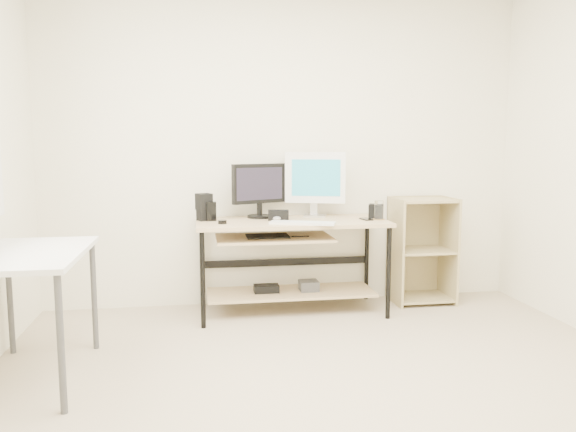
% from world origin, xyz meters
% --- Properties ---
extents(room, '(4.01, 4.01, 2.62)m').
position_xyz_m(room, '(-0.14, 0.04, 1.32)').
color(room, '#BCAC91').
rests_on(room, ground).
extents(desk, '(1.50, 0.65, 0.75)m').
position_xyz_m(desk, '(-0.03, 1.66, 0.54)').
color(desk, tan).
rests_on(desk, ground).
extents(side_table, '(0.60, 1.00, 0.75)m').
position_xyz_m(side_table, '(-1.68, 0.60, 0.67)').
color(side_table, white).
rests_on(side_table, ground).
extents(shelf_unit, '(0.50, 0.40, 0.90)m').
position_xyz_m(shelf_unit, '(1.15, 1.82, 0.45)').
color(shelf_unit, tan).
rests_on(shelf_unit, ground).
extents(black_monitor, '(0.46, 0.24, 0.44)m').
position_xyz_m(black_monitor, '(-0.24, 1.85, 1.00)').
color(black_monitor, black).
rests_on(black_monitor, desk).
extents(white_imac, '(0.49, 0.20, 0.53)m').
position_xyz_m(white_imac, '(0.23, 1.85, 1.06)').
color(white_imac, silver).
rests_on(white_imac, desk).
extents(keyboard, '(0.51, 0.30, 0.02)m').
position_xyz_m(keyboard, '(0.04, 1.43, 0.76)').
color(keyboard, white).
rests_on(keyboard, desk).
extents(mouse, '(0.10, 0.12, 0.04)m').
position_xyz_m(mouse, '(-0.13, 1.66, 0.77)').
color(mouse, '#B3B3B8').
rests_on(mouse, desk).
extents(center_speaker, '(0.17, 0.09, 0.08)m').
position_xyz_m(center_speaker, '(-0.11, 1.67, 0.79)').
color(center_speaker, black).
rests_on(center_speaker, desk).
extents(speaker_left, '(0.14, 0.14, 0.21)m').
position_xyz_m(speaker_left, '(-0.69, 1.75, 0.86)').
color(speaker_left, black).
rests_on(speaker_left, desk).
extents(speaker_right, '(0.13, 0.13, 0.11)m').
position_xyz_m(speaker_right, '(0.69, 1.68, 0.81)').
color(speaker_right, black).
rests_on(speaker_right, desk).
extents(audio_controller, '(0.08, 0.06, 0.15)m').
position_xyz_m(audio_controller, '(-0.63, 1.72, 0.83)').
color(audio_controller, black).
rests_on(audio_controller, desk).
extents(volume_puck, '(0.08, 0.08, 0.03)m').
position_xyz_m(volume_puck, '(-0.55, 1.54, 0.76)').
color(volume_puck, black).
rests_on(volume_puck, desk).
extents(smartphone, '(0.09, 0.13, 0.01)m').
position_xyz_m(smartphone, '(0.59, 1.59, 0.75)').
color(smartphone, black).
rests_on(smartphone, desk).
extents(coaster, '(0.12, 0.12, 0.01)m').
position_xyz_m(coaster, '(0.69, 1.58, 0.75)').
color(coaster, olive).
rests_on(coaster, desk).
extents(drinking_glass, '(0.09, 0.09, 0.15)m').
position_xyz_m(drinking_glass, '(0.69, 1.58, 0.83)').
color(drinking_glass, white).
rests_on(drinking_glass, coaster).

